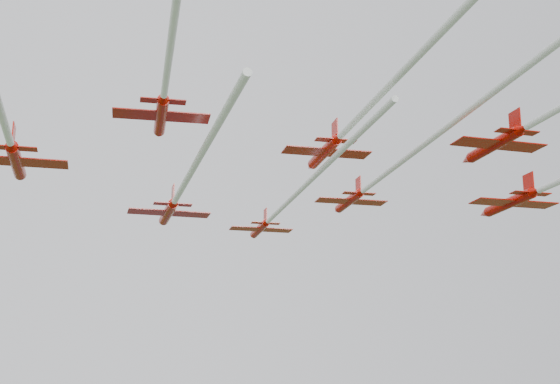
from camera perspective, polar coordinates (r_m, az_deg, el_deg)
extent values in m
cylinder|color=#C00A00|center=(110.85, -1.49, -2.71)|extent=(1.18, 8.46, 1.09)
cone|color=#C00A00|center=(115.76, -2.02, -3.22)|extent=(1.11, 1.80, 1.09)
cone|color=#C00A00|center=(106.25, -0.95, -2.19)|extent=(1.01, 1.20, 0.99)
ellipsoid|color=black|center=(112.83, -1.70, -2.72)|extent=(0.43, 0.95, 0.32)
cube|color=#C00A00|center=(110.04, -1.41, -2.76)|extent=(8.77, 2.67, 0.10)
cube|color=#C00A00|center=(107.15, -1.06, -2.30)|extent=(3.99, 1.23, 0.08)
cube|color=#C00A00|center=(107.58, -1.08, -1.75)|extent=(0.12, 1.79, 1.99)
cylinder|color=silver|center=(83.93, 2.58, 1.19)|extent=(1.07, 46.36, 0.60)
cylinder|color=#C00A00|center=(92.12, -8.18, -1.49)|extent=(1.50, 9.13, 1.18)
cone|color=#C00A00|center=(97.46, -8.58, -2.20)|extent=(1.25, 1.97, 1.18)
cone|color=#C00A00|center=(87.11, -7.77, -0.74)|extent=(1.12, 1.32, 1.07)
ellipsoid|color=black|center=(94.29, -8.33, -1.52)|extent=(0.49, 1.03, 0.34)
cube|color=#C00A00|center=(91.23, -8.12, -1.54)|extent=(9.51, 3.12, 0.11)
cube|color=#C00A00|center=(88.09, -7.85, -0.90)|extent=(4.32, 1.44, 0.09)
cube|color=#C00A00|center=(88.58, -7.84, -0.19)|extent=(0.18, 1.93, 2.14)
cylinder|color=silver|center=(69.02, -5.73, 2.87)|extent=(1.96, 36.70, 0.64)
cylinder|color=#C00A00|center=(100.55, 5.07, -0.67)|extent=(1.15, 8.67, 1.12)
cone|color=#C00A00|center=(105.41, 4.19, -1.34)|extent=(1.13, 1.84, 1.12)
cone|color=#C00A00|center=(96.01, 5.98, 0.03)|extent=(1.02, 1.23, 1.02)
ellipsoid|color=black|center=(102.53, 4.71, -0.72)|extent=(0.43, 0.97, 0.33)
cube|color=#C00A00|center=(99.74, 5.22, -0.70)|extent=(8.98, 2.68, 0.10)
cube|color=#C00A00|center=(96.90, 5.80, -0.11)|extent=(4.08, 1.24, 0.08)
cube|color=#C00A00|center=(97.37, 5.74, 0.50)|extent=(0.11, 1.84, 2.04)
cylinder|color=silver|center=(72.07, 13.00, 5.33)|extent=(0.77, 53.11, 0.61)
cylinder|color=#C00A00|center=(79.72, -18.73, 2.13)|extent=(1.32, 9.51, 1.23)
cone|color=#C00A00|center=(85.24, -18.42, 1.04)|extent=(1.25, 2.02, 1.23)
cone|color=#C00A00|center=(74.56, -19.08, 3.31)|extent=(1.13, 1.35, 1.12)
ellipsoid|color=black|center=(81.98, -18.58, 1.99)|extent=(0.48, 1.07, 0.36)
cube|color=#C00A00|center=(78.79, -18.80, 2.12)|extent=(9.86, 3.00, 0.11)
cube|color=#C00A00|center=(75.57, -19.01, 3.07)|extent=(4.48, 1.38, 0.09)
cube|color=#C00A00|center=(76.15, -18.92, 3.90)|extent=(0.13, 2.01, 2.23)
cylinder|color=#C00A00|center=(81.16, 3.25, 2.91)|extent=(1.19, 8.72, 1.13)
cone|color=#C00A00|center=(86.01, 2.25, 1.88)|extent=(1.14, 1.85, 1.13)
cone|color=#C00A00|center=(76.65, 4.31, 4.00)|extent=(1.03, 1.24, 1.02)
ellipsoid|color=black|center=(83.16, 2.84, 2.77)|extent=(0.44, 0.98, 0.33)
cube|color=#C00A00|center=(80.34, 3.42, 2.91)|extent=(9.04, 2.73, 0.10)
cube|color=#C00A00|center=(77.53, 4.09, 3.78)|extent=(4.11, 1.26, 0.08)
cube|color=#C00A00|center=(78.08, 4.03, 4.52)|extent=(0.12, 1.85, 2.05)
cylinder|color=silver|center=(58.73, 10.46, 10.18)|extent=(0.93, 40.08, 0.61)
cylinder|color=#C00A00|center=(90.97, 16.43, -0.76)|extent=(1.49, 9.32, 1.20)
cone|color=#C00A00|center=(95.68, 14.72, -1.55)|extent=(1.26, 2.00, 1.20)
cone|color=#C00A00|center=(86.63, 18.22, 0.06)|extent=(1.13, 1.34, 1.09)
ellipsoid|color=black|center=(92.89, 15.73, -0.81)|extent=(0.49, 1.05, 0.35)
cube|color=#C00A00|center=(90.18, 16.73, -0.80)|extent=(9.70, 3.14, 0.11)
cube|color=#C00A00|center=(87.47, 17.85, -0.11)|extent=(4.41, 1.45, 0.09)
cube|color=#C00A00|center=(87.94, 17.72, 0.62)|extent=(0.17, 1.97, 2.18)
cylinder|color=#C00A00|center=(67.45, -8.69, 5.50)|extent=(1.28, 7.87, 1.01)
cone|color=#C00A00|center=(71.93, -8.86, 4.21)|extent=(1.07, 1.69, 1.01)
cone|color=#C00A00|center=(63.27, -8.51, 6.88)|extent=(0.96, 1.14, 0.92)
ellipsoid|color=black|center=(69.31, -8.75, 5.26)|extent=(0.42, 0.89, 0.30)
cube|color=#C00A00|center=(66.68, -8.67, 5.53)|extent=(8.19, 2.67, 0.09)
cube|color=#C00A00|center=(64.09, -8.55, 6.59)|extent=(3.72, 1.23, 0.07)
cube|color=#C00A00|center=(64.63, -8.52, 7.37)|extent=(0.15, 1.66, 1.84)
cylinder|color=#C00A00|center=(72.04, 15.38, 3.35)|extent=(1.47, 8.05, 1.04)
cone|color=#C00A00|center=(76.01, 13.50, 2.28)|extent=(1.13, 1.75, 1.04)
cone|color=#C00A00|center=(68.40, 17.35, 4.46)|extent=(1.00, 1.18, 0.94)
ellipsoid|color=black|center=(73.68, 14.61, 3.20)|extent=(0.44, 0.92, 0.30)
cube|color=#C00A00|center=(71.36, 15.71, 3.35)|extent=(8.41, 2.90, 0.09)
cube|color=#C00A00|center=(69.10, 16.95, 4.24)|extent=(3.82, 1.33, 0.08)
cube|color=#C00A00|center=(69.58, 16.80, 5.00)|extent=(0.19, 1.70, 1.88)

